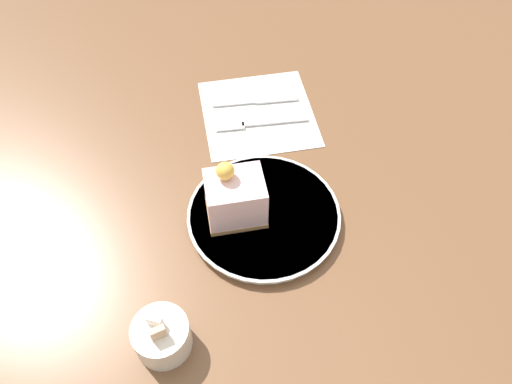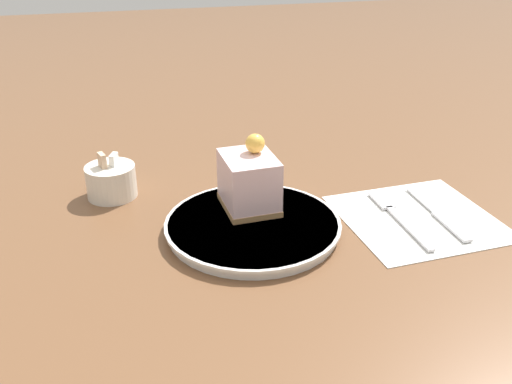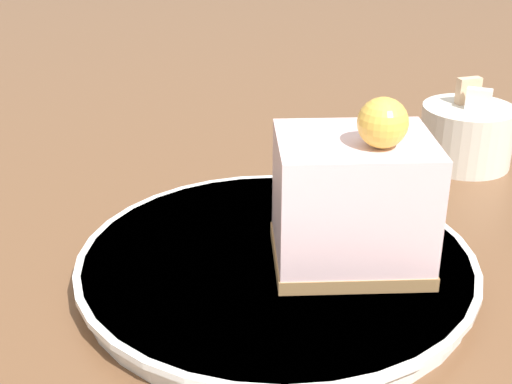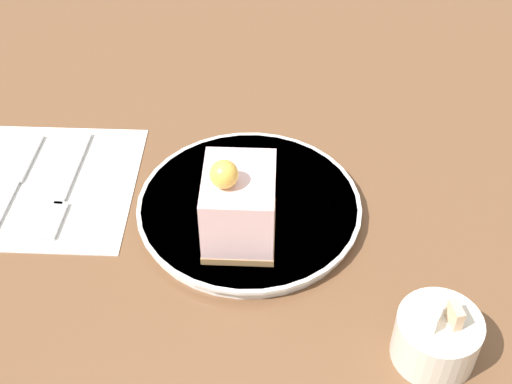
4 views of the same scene
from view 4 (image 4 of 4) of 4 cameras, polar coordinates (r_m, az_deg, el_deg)
name	(u,v)px [view 4 (image 4 of 4)]	position (r m, az deg, el deg)	size (l,w,h in m)	color
ground_plane	(260,236)	(0.76, 0.36, -3.55)	(4.00, 4.00, 0.00)	brown
plate	(249,208)	(0.78, -0.55, -1.30)	(0.25, 0.25, 0.02)	silver
cake_slice	(239,205)	(0.72, -1.40, -1.04)	(0.08, 0.09, 0.11)	#9E7547
napkin	(42,184)	(0.86, -16.74, 0.59)	(0.22, 0.22, 0.00)	white
fork	(63,193)	(0.83, -15.18, -0.08)	(0.02, 0.18, 0.00)	silver
knife	(20,172)	(0.87, -18.34, 1.52)	(0.02, 0.17, 0.00)	silver
sugar_bowl	(436,338)	(0.67, 14.23, -11.23)	(0.08, 0.08, 0.07)	silver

